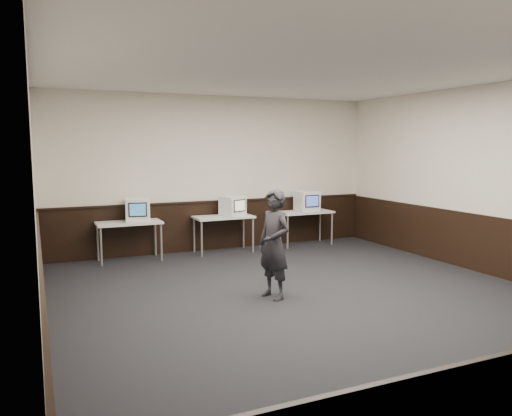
{
  "coord_description": "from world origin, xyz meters",
  "views": [
    {
      "loc": [
        -3.5,
        -5.87,
        2.16
      ],
      "look_at": [
        -0.16,
        1.6,
        1.15
      ],
      "focal_mm": 35.0,
      "sensor_mm": 36.0,
      "label": 1
    }
  ],
  "objects_px": {
    "desk_center": "(223,219)",
    "emac_left": "(138,209)",
    "person": "(274,244)",
    "desk_right": "(305,214)",
    "emac_center": "(233,206)",
    "emac_right": "(307,201)",
    "desk_left": "(129,225)"
  },
  "relations": [
    {
      "from": "desk_center",
      "to": "person",
      "type": "bearing_deg",
      "value": -97.56
    },
    {
      "from": "desk_center",
      "to": "emac_left",
      "type": "relative_size",
      "value": 2.18
    },
    {
      "from": "desk_left",
      "to": "desk_right",
      "type": "height_order",
      "value": "same"
    },
    {
      "from": "emac_right",
      "to": "desk_left",
      "type": "bearing_deg",
      "value": -178.99
    },
    {
      "from": "desk_right",
      "to": "emac_right",
      "type": "relative_size",
      "value": 2.44
    },
    {
      "from": "emac_center",
      "to": "person",
      "type": "bearing_deg",
      "value": -120.86
    },
    {
      "from": "desk_right",
      "to": "emac_left",
      "type": "height_order",
      "value": "emac_left"
    },
    {
      "from": "emac_right",
      "to": "desk_center",
      "type": "bearing_deg",
      "value": -179.22
    },
    {
      "from": "desk_center",
      "to": "desk_left",
      "type": "bearing_deg",
      "value": 180.0
    },
    {
      "from": "desk_right",
      "to": "person",
      "type": "height_order",
      "value": "person"
    },
    {
      "from": "desk_center",
      "to": "desk_right",
      "type": "xyz_separation_m",
      "value": [
        1.9,
        0.0,
        0.0
      ]
    },
    {
      "from": "desk_right",
      "to": "desk_center",
      "type": "bearing_deg",
      "value": 180.0
    },
    {
      "from": "emac_center",
      "to": "emac_right",
      "type": "height_order",
      "value": "emac_right"
    },
    {
      "from": "emac_left",
      "to": "desk_center",
      "type": "bearing_deg",
      "value": 10.89
    },
    {
      "from": "desk_left",
      "to": "person",
      "type": "distance_m",
      "value": 3.54
    },
    {
      "from": "desk_center",
      "to": "person",
      "type": "relative_size",
      "value": 0.77
    },
    {
      "from": "desk_right",
      "to": "emac_left",
      "type": "bearing_deg",
      "value": 179.64
    },
    {
      "from": "desk_right",
      "to": "emac_left",
      "type": "xyz_separation_m",
      "value": [
        -3.62,
        0.02,
        0.3
      ]
    },
    {
      "from": "desk_left",
      "to": "desk_right",
      "type": "relative_size",
      "value": 1.0
    },
    {
      "from": "emac_right",
      "to": "desk_right",
      "type": "bearing_deg",
      "value": 161.31
    },
    {
      "from": "desk_center",
      "to": "desk_right",
      "type": "height_order",
      "value": "same"
    },
    {
      "from": "desk_right",
      "to": "emac_left",
      "type": "distance_m",
      "value": 3.63
    },
    {
      "from": "emac_right",
      "to": "person",
      "type": "xyz_separation_m",
      "value": [
        -2.37,
        -3.2,
        -0.19
      ]
    },
    {
      "from": "emac_left",
      "to": "desk_left",
      "type": "bearing_deg",
      "value": -161.14
    },
    {
      "from": "emac_right",
      "to": "person",
      "type": "bearing_deg",
      "value": -125.28
    },
    {
      "from": "desk_right",
      "to": "emac_center",
      "type": "distance_m",
      "value": 1.73
    },
    {
      "from": "desk_right",
      "to": "emac_center",
      "type": "xyz_separation_m",
      "value": [
        -1.71,
        -0.02,
        0.28
      ]
    },
    {
      "from": "desk_right",
      "to": "emac_right",
      "type": "xyz_separation_m",
      "value": [
        0.04,
        -0.02,
        0.29
      ]
    },
    {
      "from": "desk_center",
      "to": "emac_right",
      "type": "xyz_separation_m",
      "value": [
        1.94,
        -0.02,
        0.29
      ]
    },
    {
      "from": "desk_right",
      "to": "emac_left",
      "type": "relative_size",
      "value": 2.18
    },
    {
      "from": "desk_left",
      "to": "person",
      "type": "bearing_deg",
      "value": -65.4
    },
    {
      "from": "desk_center",
      "to": "emac_right",
      "type": "bearing_deg",
      "value": -0.48
    }
  ]
}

